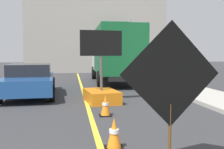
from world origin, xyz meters
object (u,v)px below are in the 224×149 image
object	(u,v)px
box_truck	(115,54)
traffic_cone_near_sign	(114,134)
arrow_board_trailer	(101,89)
pickup_car	(30,80)
roadwork_sign	(171,77)
traffic_cone_mid_lane	(105,106)
highway_guide_sign	(121,37)

from	to	relation	value
box_truck	traffic_cone_near_sign	distance (m)	12.07
arrow_board_trailer	pickup_car	xyz separation A→B (m)	(-2.92, 2.03, 0.22)
roadwork_sign	box_truck	xyz separation A→B (m)	(1.21, 12.90, 0.36)
roadwork_sign	traffic_cone_mid_lane	size ratio (longest dim) A/B	3.77
pickup_car	traffic_cone_mid_lane	bearing A→B (deg)	-57.41
arrow_board_trailer	highway_guide_sign	xyz separation A→B (m)	(3.49, 14.78, 2.94)
box_truck	traffic_cone_mid_lane	size ratio (longest dim) A/B	12.75
roadwork_sign	arrow_board_trailer	distance (m)	6.31
pickup_car	highway_guide_sign	world-z (taller)	highway_guide_sign
highway_guide_sign	pickup_car	bearing A→B (deg)	-116.68
roadwork_sign	traffic_cone_mid_lane	xyz separation A→B (m)	(-0.53, 3.89, -1.17)
arrow_board_trailer	highway_guide_sign	distance (m)	15.47
box_truck	traffic_cone_near_sign	xyz separation A→B (m)	(-1.92, -11.82, -1.53)
roadwork_sign	highway_guide_sign	world-z (taller)	highway_guide_sign
roadwork_sign	pickup_car	bearing A→B (deg)	111.89
arrow_board_trailer	box_truck	bearing A→B (deg)	76.47
roadwork_sign	arrow_board_trailer	bearing A→B (deg)	93.65
box_truck	traffic_cone_mid_lane	world-z (taller)	box_truck
roadwork_sign	arrow_board_trailer	xyz separation A→B (m)	(-0.40, 6.22, -0.99)
arrow_board_trailer	box_truck	distance (m)	7.00
traffic_cone_near_sign	box_truck	bearing A→B (deg)	80.77
pickup_car	traffic_cone_near_sign	bearing A→B (deg)	-70.03
pickup_car	highway_guide_sign	size ratio (longest dim) A/B	1.03
highway_guide_sign	traffic_cone_mid_lane	world-z (taller)	highway_guide_sign
roadwork_sign	traffic_cone_near_sign	world-z (taller)	roadwork_sign
arrow_board_trailer	box_truck	xyz separation A→B (m)	(1.61, 6.68, 1.35)
pickup_car	highway_guide_sign	xyz separation A→B (m)	(6.41, 12.75, 2.72)
pickup_car	highway_guide_sign	bearing A→B (deg)	63.32
roadwork_sign	highway_guide_sign	distance (m)	21.32
traffic_cone_near_sign	traffic_cone_mid_lane	world-z (taller)	traffic_cone_mid_lane
roadwork_sign	traffic_cone_near_sign	bearing A→B (deg)	123.28
highway_guide_sign	roadwork_sign	bearing A→B (deg)	-98.37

